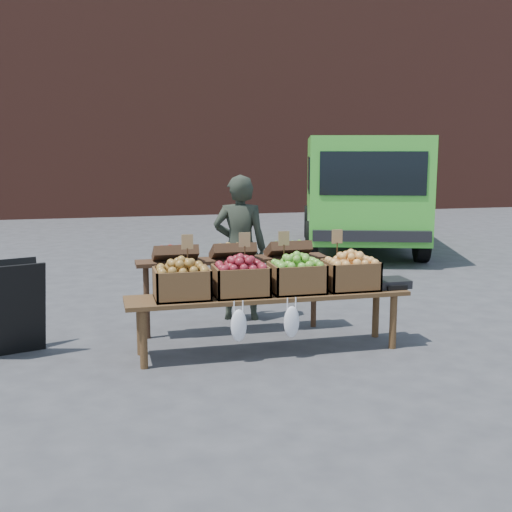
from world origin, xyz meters
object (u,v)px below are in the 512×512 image
object	(u,v)px
delivery_van	(360,193)
vendor	(240,248)
display_bench	(269,323)
crate_green_apples	(350,275)
crate_golden_apples	(182,284)
crate_red_apples	(297,278)
back_table	(233,284)
chalkboard_sign	(11,308)
weighing_scale	(390,283)
crate_russet_pears	(240,281)

from	to	relation	value
delivery_van	vendor	size ratio (longest dim) A/B	2.90
display_bench	crate_green_apples	distance (m)	0.93
crate_golden_apples	crate_green_apples	bearing A→B (deg)	0.00
delivery_van	crate_red_apples	bearing A→B (deg)	-100.18
vendor	back_table	size ratio (longest dim) A/B	0.78
chalkboard_sign	crate_green_apples	world-z (taller)	chalkboard_sign
delivery_van	back_table	xyz separation A→B (m)	(-3.60, -5.11, -0.55)
delivery_van	chalkboard_sign	world-z (taller)	delivery_van
back_table	display_bench	world-z (taller)	back_table
crate_red_apples	display_bench	bearing A→B (deg)	180.00
crate_green_apples	delivery_van	bearing A→B (deg)	66.17
chalkboard_sign	weighing_scale	xyz separation A→B (m)	(3.63, -0.53, 0.16)
vendor	crate_russet_pears	distance (m)	1.27
chalkboard_sign	crate_golden_apples	bearing A→B (deg)	-36.11
display_bench	crate_russet_pears	world-z (taller)	crate_russet_pears
vendor	display_bench	size ratio (longest dim) A/B	0.61
back_table	crate_red_apples	bearing A→B (deg)	-56.78
display_bench	crate_red_apples	world-z (taller)	crate_red_apples
chalkboard_sign	crate_green_apples	size ratio (longest dim) A/B	1.80
crate_red_apples	chalkboard_sign	bearing A→B (deg)	168.79
crate_green_apples	weighing_scale	world-z (taller)	crate_green_apples
back_table	crate_russet_pears	bearing A→B (deg)	-96.22
display_bench	crate_russet_pears	size ratio (longest dim) A/B	5.40
chalkboard_sign	crate_golden_apples	world-z (taller)	chalkboard_sign
crate_golden_apples	crate_green_apples	xyz separation A→B (m)	(1.65, 0.00, 0.00)
delivery_van	crate_green_apples	distance (m)	6.39
crate_green_apples	weighing_scale	distance (m)	0.44
chalkboard_sign	crate_russet_pears	xyz separation A→B (m)	(2.10, -0.53, 0.26)
chalkboard_sign	crate_golden_apples	xyz separation A→B (m)	(1.55, -0.53, 0.26)
display_bench	crate_green_apples	world-z (taller)	crate_green_apples
delivery_van	chalkboard_sign	xyz separation A→B (m)	(-5.78, -5.31, -0.62)
back_table	delivery_van	bearing A→B (deg)	54.87
chalkboard_sign	crate_red_apples	bearing A→B (deg)	-28.62
crate_russet_pears	crate_red_apples	bearing A→B (deg)	0.00
display_bench	crate_red_apples	xyz separation A→B (m)	(0.28, 0.00, 0.42)
vendor	back_table	xyz separation A→B (m)	(-0.19, -0.52, -0.30)
crate_green_apples	vendor	bearing A→B (deg)	123.69
chalkboard_sign	weighing_scale	bearing A→B (deg)	-25.66
crate_red_apples	weighing_scale	distance (m)	0.98
weighing_scale	crate_red_apples	bearing A→B (deg)	180.00
delivery_van	crate_russet_pears	size ratio (longest dim) A/B	9.52
chalkboard_sign	display_bench	xyz separation A→B (m)	(2.38, -0.53, -0.16)
back_table	crate_green_apples	distance (m)	1.26
crate_golden_apples	crate_russet_pears	xyz separation A→B (m)	(0.55, 0.00, 0.00)
crate_golden_apples	weighing_scale	world-z (taller)	crate_golden_apples
crate_russet_pears	crate_green_apples	bearing A→B (deg)	0.00
crate_russet_pears	crate_green_apples	xyz separation A→B (m)	(1.10, 0.00, 0.00)
vendor	crate_red_apples	size ratio (longest dim) A/B	3.29
crate_russet_pears	display_bench	bearing A→B (deg)	0.00
chalkboard_sign	crate_red_apples	xyz separation A→B (m)	(2.65, -0.53, 0.26)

